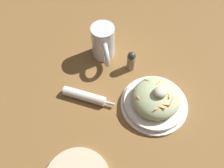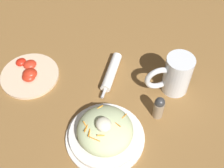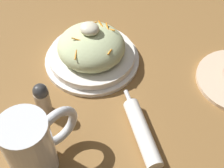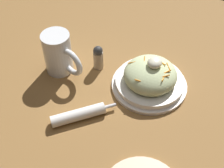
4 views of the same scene
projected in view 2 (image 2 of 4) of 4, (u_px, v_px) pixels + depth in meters
name	position (u px, v px, depth m)	size (l,w,h in m)	color
ground_plane	(122.00, 98.00, 1.00)	(1.43, 1.43, 0.00)	olive
salad_plate	(105.00, 133.00, 0.88)	(0.24, 0.24, 0.11)	white
beer_mug	(176.00, 76.00, 0.97)	(0.09, 0.15, 0.14)	white
napkin_roll	(111.00, 72.00, 1.05)	(0.16, 0.15, 0.03)	white
tomato_plate	(29.00, 74.00, 1.05)	(0.20, 0.20, 0.04)	beige
salt_shaker	(159.00, 107.00, 0.92)	(0.03, 0.03, 0.09)	gray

